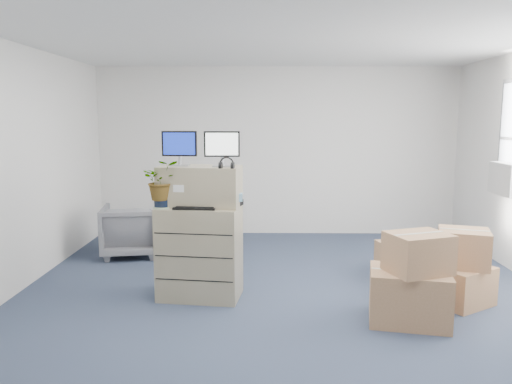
# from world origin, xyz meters

# --- Properties ---
(ground) EXTENTS (7.00, 7.00, 0.00)m
(ground) POSITION_xyz_m (0.00, 0.00, 0.00)
(ground) COLOR #272D47
(ground) RESTS_ON ground
(wall_back) EXTENTS (6.00, 0.02, 2.80)m
(wall_back) POSITION_xyz_m (0.00, 3.51, 1.40)
(wall_back) COLOR silver
(wall_back) RESTS_ON ground
(ac_unit) EXTENTS (0.24, 0.60, 0.40)m
(ac_unit) POSITION_xyz_m (2.87, 1.40, 1.20)
(ac_unit) COLOR silver
(ac_unit) RESTS_ON wall_right
(filing_cabinet_lower) EXTENTS (0.93, 0.64, 1.01)m
(filing_cabinet_lower) POSITION_xyz_m (-0.92, 0.40, 0.51)
(filing_cabinet_lower) COLOR #9B8D6B
(filing_cabinet_lower) RESTS_ON ground
(filing_cabinet_upper) EXTENTS (0.92, 0.54, 0.43)m
(filing_cabinet_upper) POSITION_xyz_m (-0.91, 0.45, 1.23)
(filing_cabinet_upper) COLOR #9B8D6B
(filing_cabinet_upper) RESTS_ON filing_cabinet_lower
(monitor_left) EXTENTS (0.38, 0.16, 0.38)m
(monitor_left) POSITION_xyz_m (-1.13, 0.47, 1.66)
(monitor_left) COLOR #99999E
(monitor_left) RESTS_ON filing_cabinet_upper
(monitor_right) EXTENTS (0.38, 0.15, 0.37)m
(monitor_right) POSITION_xyz_m (-0.66, 0.40, 1.66)
(monitor_right) COLOR #99999E
(monitor_right) RESTS_ON filing_cabinet_upper
(headphones) EXTENTS (0.15, 0.04, 0.15)m
(headphones) POSITION_xyz_m (-0.60, 0.23, 1.49)
(headphones) COLOR black
(headphones) RESTS_ON filing_cabinet_upper
(keyboard) EXTENTS (0.46, 0.22, 0.02)m
(keyboard) POSITION_xyz_m (-0.94, 0.27, 1.03)
(keyboard) COLOR black
(keyboard) RESTS_ON filing_cabinet_lower
(mouse) EXTENTS (0.10, 0.07, 0.03)m
(mouse) POSITION_xyz_m (-0.64, 0.24, 1.03)
(mouse) COLOR silver
(mouse) RESTS_ON filing_cabinet_lower
(water_bottle) EXTENTS (0.07, 0.07, 0.26)m
(water_bottle) POSITION_xyz_m (-0.87, 0.44, 1.14)
(water_bottle) COLOR gray
(water_bottle) RESTS_ON filing_cabinet_lower
(phone_dock) EXTENTS (0.06, 0.05, 0.13)m
(phone_dock) POSITION_xyz_m (-1.00, 0.44, 1.06)
(phone_dock) COLOR silver
(phone_dock) RESTS_ON filing_cabinet_lower
(external_drive) EXTENTS (0.23, 0.19, 0.06)m
(external_drive) POSITION_xyz_m (-0.56, 0.50, 1.04)
(external_drive) COLOR black
(external_drive) RESTS_ON filing_cabinet_lower
(tissue_box) EXTENTS (0.23, 0.13, 0.08)m
(tissue_box) POSITION_xyz_m (-0.56, 0.42, 1.12)
(tissue_box) COLOR #40A1DA
(tissue_box) RESTS_ON external_drive
(potted_plant) EXTENTS (0.49, 0.52, 0.42)m
(potted_plant) POSITION_xyz_m (-1.30, 0.32, 1.25)
(potted_plant) COLOR #B1CDA5
(potted_plant) RESTS_ON filing_cabinet_lower
(office_chair) EXTENTS (0.89, 0.85, 0.81)m
(office_chair) POSITION_xyz_m (-2.12, 2.08, 0.40)
(office_chair) COLOR #5C5C60
(office_chair) RESTS_ON ground
(cardboard_boxes) EXTENTS (1.49, 2.11, 0.89)m
(cardboard_boxes) POSITION_xyz_m (1.57, 0.33, 0.33)
(cardboard_boxes) COLOR #9C724B
(cardboard_boxes) RESTS_ON ground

